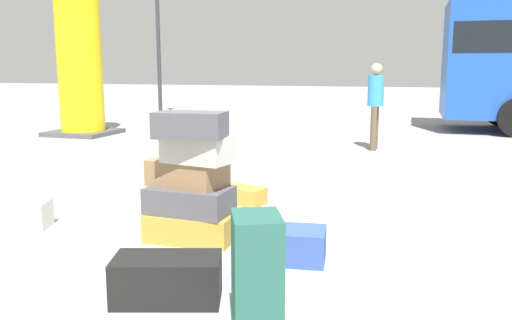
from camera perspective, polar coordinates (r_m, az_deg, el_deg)
The scene contains 9 objects.
ground_plane at distance 5.05m, azimuth -3.26°, elevation -8.02°, with size 80.00×80.00×0.00m, color #9E9E99.
suitcase_tower at distance 4.78m, azimuth -7.04°, elevation -2.65°, with size 0.84×0.65×1.18m.
suitcase_black_left_side at distance 3.68m, azimuth -9.59°, elevation -12.58°, with size 0.72×0.37×0.31m, color black.
suitcase_cream_foreground_far at distance 5.69m, azimuth -24.31°, elevation -5.43°, with size 0.58×0.31×0.27m, color beige.
suitcase_teal_foreground_near at distance 3.07m, azimuth 0.08°, elevation -12.71°, with size 0.27×0.36×0.75m, color #26594C.
suitcase_tan_behind_tower at distance 6.17m, azimuth -2.13°, elevation -3.73°, with size 0.69×0.28×0.19m, color #B28C33.
suitcase_navy_upright_blue at distance 4.35m, azimuth 3.73°, elevation -9.13°, with size 0.57×0.38×0.27m, color #334F99.
person_bearded_onlooker at distance 10.27m, azimuth 12.81°, elevation 6.51°, with size 0.30×0.34×1.64m.
yellow_dummy_statue at distance 12.99m, azimuth -18.59°, elevation 10.71°, with size 1.41×1.41×4.14m.
Camera 1 is at (1.68, -4.50, 1.56)m, focal length 36.96 mm.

